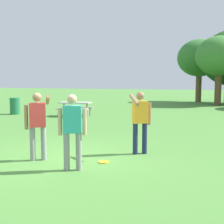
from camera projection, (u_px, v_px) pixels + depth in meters
ground_plane at (61, 159)px, 7.43m from camera, size 120.00×120.00×0.00m
person_thrower at (38, 121)px, 7.25m from camera, size 0.52×0.83×1.64m
person_catcher at (140, 118)px, 7.86m from camera, size 0.52×0.83×1.64m
person_bystander at (72, 127)px, 6.41m from camera, size 0.56×0.36×1.64m
frisbee at (104, 162)px, 7.13m from camera, size 0.26×0.26×0.03m
picnic_table_near at (75, 106)px, 16.40m from camera, size 1.88×1.65×0.77m
trash_can_beside_table at (15, 106)px, 17.35m from camera, size 0.59×0.59×0.96m
tree_tall_left at (199, 58)px, 27.10m from camera, size 3.93×3.93×5.65m
tree_broad_center at (219, 56)px, 23.12m from camera, size 3.59×3.59×5.36m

